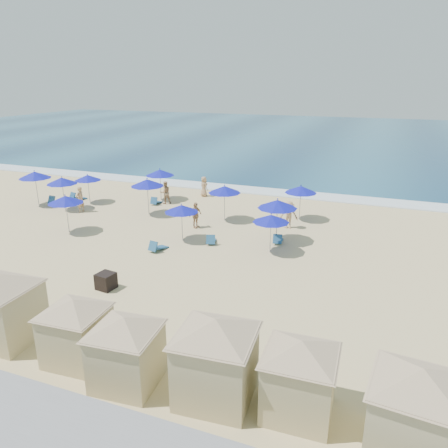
{
  "coord_description": "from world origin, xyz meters",
  "views": [
    {
      "loc": [
        12.06,
        -19.58,
        9.24
      ],
      "look_at": [
        3.28,
        3.0,
        1.13
      ],
      "focal_mm": 35.0,
      "sensor_mm": 36.0,
      "label": 1
    }
  ],
  "objects_px": {
    "umbrella_2": "(88,178)",
    "beachgoer_1": "(165,193)",
    "cabana_1": "(2,299)",
    "cabana_5": "(300,368)",
    "umbrella_10": "(271,219)",
    "cabana_3": "(126,342)",
    "umbrella_3": "(65,200)",
    "umbrella_8": "(301,189)",
    "umbrella_0": "(35,175)",
    "umbrella_4": "(160,173)",
    "umbrella_9": "(277,204)",
    "beachgoer_3": "(289,215)",
    "beachgoer_4": "(204,186)",
    "trash_bin": "(106,281)",
    "umbrella_7": "(181,209)",
    "cabana_4": "(216,349)",
    "umbrella_1": "(62,181)",
    "umbrella_6": "(224,189)",
    "beachgoer_0": "(80,199)",
    "beachgoer_2": "(195,215)",
    "cabana_6": "(418,402)",
    "umbrella_5": "(147,183)",
    "cabana_2": "(75,322)"
  },
  "relations": [
    {
      "from": "umbrella_0",
      "to": "beachgoer_0",
      "type": "xyz_separation_m",
      "value": [
        4.27,
        -0.35,
        -1.39
      ]
    },
    {
      "from": "cabana_2",
      "to": "cabana_4",
      "type": "distance_m",
      "value": 5.11
    },
    {
      "from": "umbrella_3",
      "to": "beachgoer_2",
      "type": "relative_size",
      "value": 1.45
    },
    {
      "from": "umbrella_8",
      "to": "beachgoer_4",
      "type": "xyz_separation_m",
      "value": [
        -8.63,
        3.39,
        -1.31
      ]
    },
    {
      "from": "cabana_4",
      "to": "cabana_5",
      "type": "height_order",
      "value": "cabana_4"
    },
    {
      "from": "beachgoer_0",
      "to": "umbrella_1",
      "type": "bearing_deg",
      "value": -87.46
    },
    {
      "from": "umbrella_9",
      "to": "umbrella_2",
      "type": "bearing_deg",
      "value": 169.12
    },
    {
      "from": "trash_bin",
      "to": "umbrella_7",
      "type": "xyz_separation_m",
      "value": [
        0.45,
        6.98,
        1.61
      ]
    },
    {
      "from": "cabana_5",
      "to": "umbrella_7",
      "type": "relative_size",
      "value": 1.83
    },
    {
      "from": "umbrella_2",
      "to": "beachgoer_3",
      "type": "xyz_separation_m",
      "value": [
        15.9,
        -0.4,
        -1.08
      ]
    },
    {
      "from": "umbrella_8",
      "to": "umbrella_9",
      "type": "bearing_deg",
      "value": -95.1
    },
    {
      "from": "cabana_1",
      "to": "umbrella_2",
      "type": "bearing_deg",
      "value": 118.75
    },
    {
      "from": "cabana_4",
      "to": "umbrella_5",
      "type": "height_order",
      "value": "cabana_4"
    },
    {
      "from": "cabana_5",
      "to": "umbrella_5",
      "type": "bearing_deg",
      "value": 132.35
    },
    {
      "from": "umbrella_6",
      "to": "beachgoer_3",
      "type": "bearing_deg",
      "value": -0.09
    },
    {
      "from": "umbrella_2",
      "to": "cabana_1",
      "type": "bearing_deg",
      "value": -61.25
    },
    {
      "from": "beachgoer_1",
      "to": "beachgoer_4",
      "type": "height_order",
      "value": "beachgoer_1"
    },
    {
      "from": "cabana_4",
      "to": "umbrella_7",
      "type": "height_order",
      "value": "cabana_4"
    },
    {
      "from": "beachgoer_1",
      "to": "beachgoer_4",
      "type": "xyz_separation_m",
      "value": [
        1.89,
        3.11,
        -0.05
      ]
    },
    {
      "from": "trash_bin",
      "to": "umbrella_4",
      "type": "height_order",
      "value": "umbrella_4"
    },
    {
      "from": "umbrella_0",
      "to": "beachgoer_2",
      "type": "relative_size",
      "value": 1.59
    },
    {
      "from": "cabana_1",
      "to": "beachgoer_1",
      "type": "distance_m",
      "value": 18.89
    },
    {
      "from": "umbrella_0",
      "to": "umbrella_10",
      "type": "bearing_deg",
      "value": -8.67
    },
    {
      "from": "cabana_3",
      "to": "cabana_6",
      "type": "distance_m",
      "value": 8.33
    },
    {
      "from": "cabana_5",
      "to": "umbrella_10",
      "type": "relative_size",
      "value": 1.83
    },
    {
      "from": "umbrella_1",
      "to": "umbrella_6",
      "type": "distance_m",
      "value": 12.1
    },
    {
      "from": "umbrella_6",
      "to": "beachgoer_1",
      "type": "xyz_separation_m",
      "value": [
        -5.79,
        2.29,
        -1.3
      ]
    },
    {
      "from": "beachgoer_3",
      "to": "trash_bin",
      "type": "bearing_deg",
      "value": -129.0
    },
    {
      "from": "beachgoer_4",
      "to": "umbrella_1",
      "type": "bearing_deg",
      "value": 73.44
    },
    {
      "from": "beachgoer_1",
      "to": "beachgoer_2",
      "type": "xyz_separation_m",
      "value": [
        4.59,
        -4.38,
        -0.03
      ]
    },
    {
      "from": "umbrella_4",
      "to": "umbrella_10",
      "type": "relative_size",
      "value": 1.11
    },
    {
      "from": "cabana_6",
      "to": "beachgoer_1",
      "type": "height_order",
      "value": "cabana_6"
    },
    {
      "from": "cabana_6",
      "to": "umbrella_2",
      "type": "distance_m",
      "value": 28.58
    },
    {
      "from": "umbrella_0",
      "to": "umbrella_4",
      "type": "xyz_separation_m",
      "value": [
        8.07,
        4.69,
        -0.12
      ]
    },
    {
      "from": "umbrella_2",
      "to": "umbrella_5",
      "type": "relative_size",
      "value": 0.86
    },
    {
      "from": "umbrella_7",
      "to": "beachgoer_4",
      "type": "height_order",
      "value": "umbrella_7"
    },
    {
      "from": "umbrella_8",
      "to": "beachgoer_1",
      "type": "bearing_deg",
      "value": 178.47
    },
    {
      "from": "cabana_5",
      "to": "umbrella_8",
      "type": "distance_m",
      "value": 18.48
    },
    {
      "from": "trash_bin",
      "to": "cabana_3",
      "type": "relative_size",
      "value": 0.18
    },
    {
      "from": "umbrella_3",
      "to": "umbrella_7",
      "type": "xyz_separation_m",
      "value": [
        7.35,
        1.27,
        -0.15
      ]
    },
    {
      "from": "umbrella_7",
      "to": "umbrella_8",
      "type": "xyz_separation_m",
      "value": [
        5.69,
        6.53,
        0.15
      ]
    },
    {
      "from": "cabana_4",
      "to": "umbrella_0",
      "type": "distance_m",
      "value": 25.5
    },
    {
      "from": "umbrella_8",
      "to": "beachgoer_0",
      "type": "distance_m",
      "value": 15.73
    },
    {
      "from": "umbrella_2",
      "to": "beachgoer_1",
      "type": "xyz_separation_m",
      "value": [
        5.67,
        1.89,
        -1.1
      ]
    },
    {
      "from": "umbrella_3",
      "to": "umbrella_8",
      "type": "height_order",
      "value": "umbrella_8"
    },
    {
      "from": "umbrella_10",
      "to": "beachgoer_3",
      "type": "distance_m",
      "value": 4.61
    },
    {
      "from": "umbrella_10",
      "to": "umbrella_7",
      "type": "bearing_deg",
      "value": -179.66
    },
    {
      "from": "cabana_1",
      "to": "beachgoer_2",
      "type": "bearing_deg",
      "value": 85.5
    },
    {
      "from": "umbrella_2",
      "to": "umbrella_9",
      "type": "relative_size",
      "value": 0.86
    },
    {
      "from": "cabana_3",
      "to": "cabana_5",
      "type": "height_order",
      "value": "cabana_5"
    }
  ]
}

